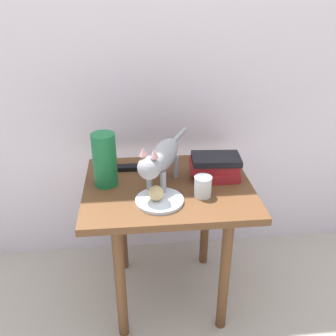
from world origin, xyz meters
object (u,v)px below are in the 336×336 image
bread_roll (156,193)px  tv_remote (129,168)px  book_stack (215,167)px  green_vase (105,160)px  candle_jar (203,188)px  plate (159,201)px  side_table (168,205)px  cat (161,158)px

bread_roll → tv_remote: 0.31m
book_stack → tv_remote: size_ratio=1.49×
green_vase → candle_jar: bearing=-19.0°
plate → tv_remote: 0.31m
side_table → bread_roll: bread_roll is taller
plate → green_vase: size_ratio=0.83×
book_stack → green_vase: size_ratio=0.98×
plate → bread_roll: bread_roll is taller
bread_roll → cat: cat is taller
book_stack → green_vase: green_vase is taller
bread_roll → tv_remote: bearing=109.9°
plate → candle_jar: bearing=10.1°
candle_jar → tv_remote: candle_jar is taller
side_table → book_stack: (0.21, 0.05, 0.15)m
green_vase → tv_remote: bearing=52.8°
bread_roll → candle_jar: (0.19, 0.03, -0.00)m
cat → tv_remote: 0.25m
plate → tv_remote: tv_remote is taller
bread_roll → book_stack: 0.32m
plate → tv_remote: size_ratio=1.26×
cat → candle_jar: 0.20m
book_stack → tv_remote: bearing=163.1°
bread_roll → green_vase: green_vase is taller
book_stack → cat: bearing=-166.2°
green_vase → cat: bearing=-11.4°
cat → book_stack: (0.24, 0.06, -0.08)m
cat → green_vase: bearing=168.6°
plate → book_stack: book_stack is taller
candle_jar → tv_remote: size_ratio=0.57×
cat → book_stack: cat is taller
bread_roll → green_vase: bearing=141.2°
side_table → tv_remote: bearing=135.8°
side_table → tv_remote: size_ratio=4.70×
plate → candle_jar: 0.18m
side_table → plate: 0.18m
green_vase → candle_jar: 0.42m
side_table → green_vase: green_vase is taller
book_stack → candle_jar: book_stack is taller
candle_jar → tv_remote: (-0.29, 0.26, -0.03)m
cat → tv_remote: size_ratio=2.94×
side_table → plate: (-0.05, -0.13, 0.11)m
cat → green_vase: (-0.23, 0.05, -0.02)m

